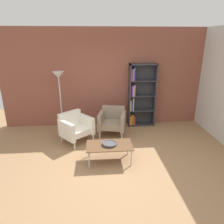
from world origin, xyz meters
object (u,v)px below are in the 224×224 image
(armchair_by_bookshelf, at_px, (112,121))
(armchair_near_window, at_px, (75,127))
(floor_lamp_torchiere, at_px, (59,82))
(coffee_table_low, at_px, (109,146))
(bookshelf_tall, at_px, (139,96))
(decorative_bowl, at_px, (109,143))

(armchair_by_bookshelf, xyz_separation_m, armchair_near_window, (-1.00, -0.35, 0.00))
(armchair_by_bookshelf, distance_m, floor_lamp_torchiere, 1.82)
(coffee_table_low, distance_m, armchair_near_window, 1.30)
(bookshelf_tall, relative_size, armchair_near_window, 2.00)
(coffee_table_low, xyz_separation_m, armchair_by_bookshelf, (0.18, 1.35, 0.05))
(coffee_table_low, height_order, decorative_bowl, decorative_bowl)
(armchair_by_bookshelf, bearing_deg, floor_lamp_torchiere, 177.06)
(armchair_near_window, xyz_separation_m, floor_lamp_torchiere, (-0.44, 0.74, 1.03))
(coffee_table_low, xyz_separation_m, armchair_near_window, (-0.82, 1.01, 0.05))
(bookshelf_tall, height_order, decorative_bowl, bookshelf_tall)
(bookshelf_tall, relative_size, coffee_table_low, 1.90)
(armchair_near_window, bearing_deg, bookshelf_tall, -13.07)
(armchair_by_bookshelf, relative_size, floor_lamp_torchiere, 0.48)
(coffee_table_low, bearing_deg, decorative_bowl, 63.43)
(floor_lamp_torchiere, bearing_deg, armchair_by_bookshelf, -15.36)
(coffee_table_low, xyz_separation_m, decorative_bowl, (0.00, 0.00, 0.07))
(decorative_bowl, relative_size, armchair_near_window, 0.34)
(bookshelf_tall, xyz_separation_m, decorative_bowl, (-1.06, -1.99, -0.49))
(armchair_near_window, bearing_deg, floor_lamp_torchiere, 79.91)
(bookshelf_tall, xyz_separation_m, armchair_near_window, (-1.88, -0.99, -0.51))
(bookshelf_tall, xyz_separation_m, floor_lamp_torchiere, (-2.32, -0.25, 0.52))
(decorative_bowl, height_order, armchair_by_bookshelf, armchair_by_bookshelf)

